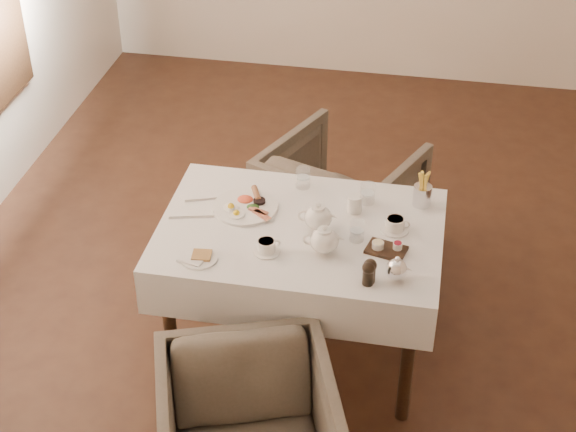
# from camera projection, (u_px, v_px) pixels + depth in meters

# --- Properties ---
(table) EXTENTS (1.28, 0.88, 0.75)m
(table) POSITION_uv_depth(u_px,v_px,m) (300.00, 249.00, 4.05)
(table) COLOR black
(table) RESTS_ON ground
(armchair_far) EXTENTS (0.97, 0.98, 0.68)m
(armchair_far) POSITION_uv_depth(u_px,v_px,m) (340.00, 201.00, 4.89)
(armchair_far) COLOR #4C4438
(armchair_far) RESTS_ON ground
(breakfast_plate) EXTENTS (0.30, 0.30, 0.04)m
(breakfast_plate) POSITION_uv_depth(u_px,v_px,m) (246.00, 205.00, 4.11)
(breakfast_plate) COLOR white
(breakfast_plate) RESTS_ON table
(side_plate) EXTENTS (0.17, 0.16, 0.02)m
(side_plate) POSITION_uv_depth(u_px,v_px,m) (198.00, 258.00, 3.79)
(side_plate) COLOR white
(side_plate) RESTS_ON table
(teapot_centre) EXTENTS (0.18, 0.14, 0.14)m
(teapot_centre) POSITION_uv_depth(u_px,v_px,m) (318.00, 216.00, 3.94)
(teapot_centre) COLOR white
(teapot_centre) RESTS_ON table
(teapot_front) EXTENTS (0.19, 0.16, 0.14)m
(teapot_front) POSITION_uv_depth(u_px,v_px,m) (324.00, 239.00, 3.80)
(teapot_front) COLOR white
(teapot_front) RESTS_ON table
(creamer) EXTENTS (0.09, 0.09, 0.08)m
(creamer) POSITION_uv_depth(u_px,v_px,m) (355.00, 204.00, 4.06)
(creamer) COLOR white
(creamer) RESTS_ON table
(teacup_near) EXTENTS (0.12, 0.12, 0.06)m
(teacup_near) POSITION_uv_depth(u_px,v_px,m) (266.00, 247.00, 3.82)
(teacup_near) COLOR white
(teacup_near) RESTS_ON table
(teacup_far) EXTENTS (0.13, 0.13, 0.06)m
(teacup_far) POSITION_uv_depth(u_px,v_px,m) (395.00, 225.00, 3.95)
(teacup_far) COLOR white
(teacup_far) RESTS_ON table
(glass_left) EXTENTS (0.07, 0.07, 0.10)m
(glass_left) POSITION_uv_depth(u_px,v_px,m) (303.00, 178.00, 4.23)
(glass_left) COLOR silver
(glass_left) RESTS_ON table
(glass_mid) EXTENTS (0.07, 0.07, 0.09)m
(glass_mid) POSITION_uv_depth(u_px,v_px,m) (357.00, 231.00, 3.88)
(glass_mid) COLOR silver
(glass_mid) RESTS_ON table
(glass_right) EXTENTS (0.09, 0.09, 0.10)m
(glass_right) POSITION_uv_depth(u_px,v_px,m) (368.00, 193.00, 4.12)
(glass_right) COLOR silver
(glass_right) RESTS_ON table
(condiment_board) EXTENTS (0.19, 0.15, 0.04)m
(condiment_board) POSITION_uv_depth(u_px,v_px,m) (386.00, 248.00, 3.83)
(condiment_board) COLOR black
(condiment_board) RESTS_ON table
(pepper_mill_left) EXTENTS (0.07, 0.07, 0.11)m
(pepper_mill_left) POSITION_uv_depth(u_px,v_px,m) (370.00, 271.00, 3.64)
(pepper_mill_left) COLOR black
(pepper_mill_left) RESTS_ON table
(pepper_mill_right) EXTENTS (0.07, 0.07, 0.11)m
(pepper_mill_right) POSITION_uv_depth(u_px,v_px,m) (368.00, 273.00, 3.63)
(pepper_mill_right) COLOR black
(pepper_mill_right) RESTS_ON table
(silver_pot) EXTENTS (0.12, 0.10, 0.12)m
(silver_pot) POSITION_uv_depth(u_px,v_px,m) (397.00, 268.00, 3.65)
(silver_pot) COLOR white
(silver_pot) RESTS_ON table
(fries_cup) EXTENTS (0.09, 0.09, 0.18)m
(fries_cup) POSITION_uv_depth(u_px,v_px,m) (423.00, 190.00, 4.09)
(fries_cup) COLOR silver
(fries_cup) RESTS_ON table
(cutlery_fork) EXTENTS (0.18, 0.07, 0.00)m
(cutlery_fork) POSITION_uv_depth(u_px,v_px,m) (204.00, 200.00, 4.16)
(cutlery_fork) COLOR silver
(cutlery_fork) RESTS_ON table
(cutlery_knife) EXTENTS (0.21, 0.07, 0.00)m
(cutlery_knife) POSITION_uv_depth(u_px,v_px,m) (192.00, 217.00, 4.04)
(cutlery_knife) COLOR silver
(cutlery_knife) RESTS_ON table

